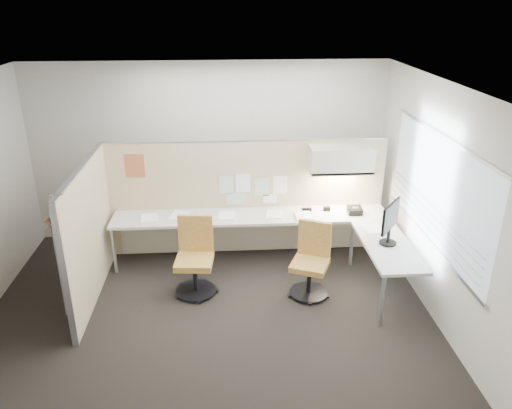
{
  "coord_description": "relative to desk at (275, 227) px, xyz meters",
  "views": [
    {
      "loc": [
        0.24,
        -5.32,
        3.67
      ],
      "look_at": [
        0.64,
        0.8,
        1.09
      ],
      "focal_mm": 35.0,
      "sensor_mm": 36.0,
      "label": 1
    }
  ],
  "objects": [
    {
      "name": "paper_stack_3",
      "position": [
        0.01,
        0.14,
        0.14
      ],
      "size": [
        0.28,
        0.34,
        0.02
      ],
      "primitive_type": "cube",
      "rotation": [
        0.0,
        0.0,
        -0.18
      ],
      "color": "white",
      "rests_on": "desk"
    },
    {
      "name": "poster",
      "position": [
        -1.98,
        0.44,
        0.82
      ],
      "size": [
        0.28,
        0.0,
        0.35
      ],
      "primitive_type": "cube",
      "color": "orange",
      "rests_on": "partition_back"
    },
    {
      "name": "wall_front",
      "position": [
        -0.93,
        -3.38,
        0.8
      ],
      "size": [
        5.5,
        0.02,
        2.8
      ],
      "primitive_type": "cube",
      "color": "beige",
      "rests_on": "ground"
    },
    {
      "name": "ceiling",
      "position": [
        -0.93,
        -1.13,
        2.2
      ],
      "size": [
        5.5,
        4.5,
        0.01
      ],
      "primitive_type": "cube",
      "color": "white",
      "rests_on": "wall_back"
    },
    {
      "name": "chair_left",
      "position": [
        -1.11,
        -0.64,
        -0.13
      ],
      "size": [
        0.54,
        0.55,
        1.02
      ],
      "rotation": [
        0.0,
        0.0,
        -0.09
      ],
      "color": "black",
      "rests_on": "floor"
    },
    {
      "name": "paper_stack_1",
      "position": [
        -1.36,
        0.18,
        0.14
      ],
      "size": [
        0.29,
        0.35,
        0.02
      ],
      "primitive_type": "cube",
      "rotation": [
        0.0,
        0.0,
        -0.24
      ],
      "color": "white",
      "rests_on": "desk"
    },
    {
      "name": "paper_stack_2",
      "position": [
        -0.68,
        0.11,
        0.14
      ],
      "size": [
        0.24,
        0.31,
        0.03
      ],
      "primitive_type": "cube",
      "rotation": [
        0.0,
        0.0,
        -0.05
      ],
      "color": "white",
      "rests_on": "desk"
    },
    {
      "name": "paper_stack_4",
      "position": [
        0.42,
        0.04,
        0.14
      ],
      "size": [
        0.24,
        0.31,
        0.03
      ],
      "primitive_type": "cube",
      "rotation": [
        0.0,
        0.0,
        0.02
      ],
      "color": "white",
      "rests_on": "desk"
    },
    {
      "name": "overhead_bin",
      "position": [
        0.97,
        0.26,
        0.91
      ],
      "size": [
        0.9,
        0.36,
        0.38
      ],
      "primitive_type": "cube",
      "color": "beige",
      "rests_on": "partition_back"
    },
    {
      "name": "task_light_strip",
      "position": [
        0.97,
        0.26,
        0.7
      ],
      "size": [
        0.6,
        0.06,
        0.02
      ],
      "primitive_type": "cube",
      "color": "#FFEABF",
      "rests_on": "overhead_bin"
    },
    {
      "name": "phone",
      "position": [
        1.18,
        0.1,
        0.18
      ],
      "size": [
        0.21,
        0.2,
        0.12
      ],
      "rotation": [
        0.0,
        0.0,
        -0.03
      ],
      "color": "black",
      "rests_on": "desk"
    },
    {
      "name": "paper_stack_5",
      "position": [
        1.3,
        -0.45,
        0.14
      ],
      "size": [
        0.26,
        0.32,
        0.02
      ],
      "primitive_type": "cube",
      "rotation": [
        0.0,
        0.0,
        0.1
      ],
      "color": "white",
      "rests_on": "desk"
    },
    {
      "name": "window_pane",
      "position": [
        1.79,
        -1.13,
        0.95
      ],
      "size": [
        0.01,
        2.8,
        1.3
      ],
      "primitive_type": "cube",
      "color": "#A8B3C3",
      "rests_on": "wall_right"
    },
    {
      "name": "partition_back",
      "position": [
        -0.38,
        0.47,
        0.27
      ],
      "size": [
        4.1,
        0.06,
        1.75
      ],
      "primitive_type": "cube",
      "color": "#C3B287",
      "rests_on": "floor"
    },
    {
      "name": "floor",
      "position": [
        -0.93,
        -1.13,
        -0.61
      ],
      "size": [
        5.5,
        4.5,
        0.01
      ],
      "primitive_type": "cube",
      "color": "black",
      "rests_on": "ground"
    },
    {
      "name": "desk",
      "position": [
        0.0,
        0.0,
        0.0
      ],
      "size": [
        4.0,
        2.07,
        0.73
      ],
      "color": "beige",
      "rests_on": "floor"
    },
    {
      "name": "partition_left",
      "position": [
        -2.43,
        -0.63,
        0.27
      ],
      "size": [
        0.06,
        2.2,
        1.75
      ],
      "primitive_type": "cube",
      "color": "#C3B287",
      "rests_on": "floor"
    },
    {
      "name": "wall_right",
      "position": [
        1.82,
        -1.13,
        0.8
      ],
      "size": [
        0.02,
        4.5,
        2.8
      ],
      "primitive_type": "cube",
      "color": "beige",
      "rests_on": "ground"
    },
    {
      "name": "paper_stack_0",
      "position": [
        -1.78,
        0.09,
        0.15
      ],
      "size": [
        0.27,
        0.33,
        0.04
      ],
      "primitive_type": "cube",
      "rotation": [
        0.0,
        0.0,
        0.14
      ],
      "color": "white",
      "rests_on": "desk"
    },
    {
      "name": "monitor",
      "position": [
        1.37,
        -0.87,
        0.45
      ],
      "size": [
        0.35,
        0.44,
        0.56
      ],
      "rotation": [
        0.0,
        0.0,
        0.92
      ],
      "color": "black",
      "rests_on": "desk"
    },
    {
      "name": "coat_hook",
      "position": [
        -2.51,
        -1.56,
        0.81
      ],
      "size": [
        0.18,
        0.48,
        1.42
      ],
      "color": "silver",
      "rests_on": "partition_left"
    },
    {
      "name": "wall_back",
      "position": [
        -0.93,
        1.12,
        0.8
      ],
      "size": [
        5.5,
        0.02,
        2.8
      ],
      "primitive_type": "cube",
      "color": "beige",
      "rests_on": "ground"
    },
    {
      "name": "chair_right",
      "position": [
        0.4,
        -0.79,
        -0.15
      ],
      "size": [
        0.59,
        0.61,
        0.97
      ],
      "rotation": [
        0.0,
        0.0,
        -0.41
      ],
      "color": "black",
      "rests_on": "floor"
    },
    {
      "name": "tape_dispenser",
      "position": [
        0.8,
        0.24,
        0.16
      ],
      "size": [
        0.1,
        0.07,
        0.06
      ],
      "primitive_type": "cube",
      "rotation": [
        0.0,
        0.0,
        -0.08
      ],
      "color": "black",
      "rests_on": "desk"
    },
    {
      "name": "pinned_papers",
      "position": [
        -0.3,
        0.44,
        0.43
      ],
      "size": [
        1.01,
        0.0,
        0.47
      ],
      "color": "#8CBF8C",
      "rests_on": "partition_back"
    },
    {
      "name": "stapler",
      "position": [
        0.5,
        0.24,
        0.15
      ],
      "size": [
        0.14,
        0.04,
        0.05
      ],
      "primitive_type": "cube",
      "rotation": [
        0.0,
        0.0,
        -0.03
      ],
      "color": "black",
      "rests_on": "desk"
    }
  ]
}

